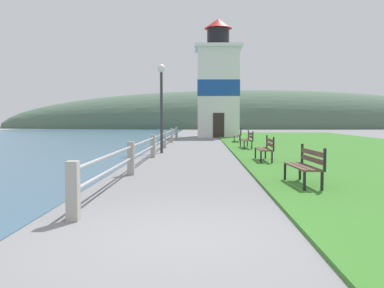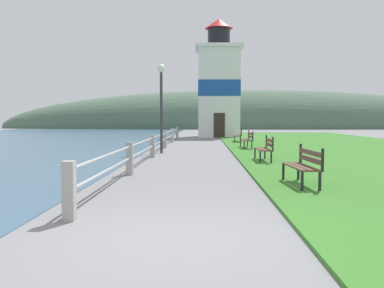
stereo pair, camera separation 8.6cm
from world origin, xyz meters
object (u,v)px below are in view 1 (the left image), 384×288
park_bench_midway (266,147)px  lamp_post (161,92)px  lighthouse (218,86)px  park_bench_near (306,164)px  park_bench_far (248,139)px  park_bench_by_lighthouse (238,134)px

park_bench_midway → lamp_post: 6.11m
lighthouse → lamp_post: size_ratio=2.49×
park_bench_near → lighthouse: size_ratio=0.17×
lamp_post → park_bench_far: bearing=31.7°
park_bench_midway → lamp_post: size_ratio=0.42×
lighthouse → park_bench_near: bearing=-87.8°
park_bench_near → lamp_post: bearing=-69.4°
park_bench_near → park_bench_far: (-0.04, 11.99, 0.00)m
park_bench_midway → lamp_post: lamp_post is taller
lamp_post → park_bench_midway: bearing=-44.3°
park_bench_far → lamp_post: lamp_post is taller
park_bench_midway → lighthouse: size_ratio=0.17×
park_bench_midway → park_bench_by_lighthouse: size_ratio=0.89×
lamp_post → park_bench_near: bearing=-66.2°
park_bench_midway → park_bench_by_lighthouse: bearing=-89.8°
park_bench_far → lighthouse: bearing=-86.4°
park_bench_far → park_bench_by_lighthouse: same height
park_bench_midway → park_bench_by_lighthouse: 12.49m
park_bench_by_lighthouse → lamp_post: size_ratio=0.48×
park_bench_near → park_bench_far: same height
park_bench_midway → lighthouse: (-0.92, 21.02, 3.73)m
park_bench_far → park_bench_near: bearing=89.9°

